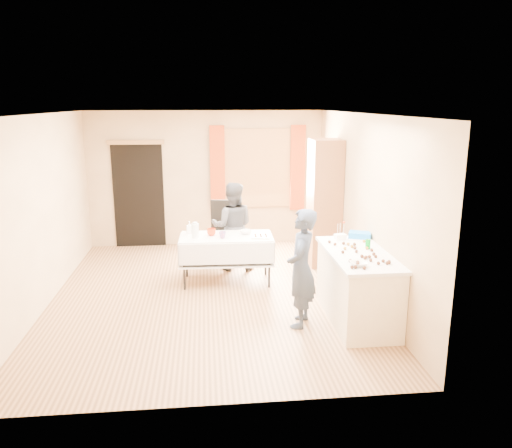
{
  "coord_description": "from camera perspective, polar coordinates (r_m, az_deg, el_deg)",
  "views": [
    {
      "loc": [
        -0.03,
        -6.89,
        2.76
      ],
      "look_at": [
        0.69,
        0.0,
        1.06
      ],
      "focal_mm": 35.0,
      "sensor_mm": 36.0,
      "label": 1
    }
  ],
  "objects": [
    {
      "name": "bottle",
      "position": [
        7.87,
        -7.62,
        -0.38
      ],
      "size": [
        0.11,
        0.12,
        0.19
      ],
      "primitive_type": "imported",
      "rotation": [
        0.0,
        0.0,
        0.16
      ],
      "color": "white",
      "rests_on": "party_table"
    },
    {
      "name": "party_table",
      "position": [
        7.78,
        -3.39,
        -3.52
      ],
      "size": [
        1.46,
        0.78,
        0.75
      ],
      "rotation": [
        0.0,
        0.0,
        -0.03
      ],
      "color": "black",
      "rests_on": "floor"
    },
    {
      "name": "window_frame",
      "position": [
        9.75,
        0.18,
        6.4
      ],
      "size": [
        1.32,
        0.06,
        1.52
      ],
      "primitive_type": "cube",
      "color": "olive",
      "rests_on": "wall_back"
    },
    {
      "name": "small_bowl",
      "position": [
        7.8,
        -1.2,
        -0.91
      ],
      "size": [
        0.23,
        0.23,
        0.06
      ],
      "primitive_type": "imported",
      "rotation": [
        0.0,
        0.0,
        -0.13
      ],
      "color": "white",
      "rests_on": "party_table"
    },
    {
      "name": "mixing_bowl",
      "position": [
        5.91,
        11.64,
        -4.48
      ],
      "size": [
        0.24,
        0.24,
        0.05
      ],
      "primitive_type": "imported",
      "rotation": [
        0.0,
        0.0,
        0.11
      ],
      "color": "white",
      "rests_on": "counter"
    },
    {
      "name": "pastry_tray",
      "position": [
        7.58,
        0.55,
        -1.49
      ],
      "size": [
        0.31,
        0.25,
        0.02
      ],
      "primitive_type": "cube",
      "rotation": [
        0.0,
        0.0,
        -0.19
      ],
      "color": "white",
      "rests_on": "party_table"
    },
    {
      "name": "curtain_right",
      "position": [
        9.81,
        4.78,
        6.4
      ],
      "size": [
        0.28,
        0.06,
        1.65
      ],
      "primitive_type": "cube",
      "color": "#A43611",
      "rests_on": "wall_back"
    },
    {
      "name": "floor",
      "position": [
        7.43,
        -5.32,
        -8.14
      ],
      "size": [
        4.5,
        5.5,
        0.02
      ],
      "primitive_type": "cube",
      "color": "#9E7047",
      "rests_on": "ground"
    },
    {
      "name": "window_pane",
      "position": [
        9.73,
        0.19,
        6.38
      ],
      "size": [
        1.2,
        0.02,
        1.4
      ],
      "primitive_type": "cube",
      "color": "white",
      "rests_on": "wall_back"
    },
    {
      "name": "doorway",
      "position": [
        9.86,
        -13.25,
        3.17
      ],
      "size": [
        0.95,
        0.04,
        2.0
      ],
      "primitive_type": "cube",
      "color": "black",
      "rests_on": "floor"
    },
    {
      "name": "foam_block",
      "position": [
        6.96,
        9.6,
        -1.46
      ],
      "size": [
        0.17,
        0.13,
        0.08
      ],
      "primitive_type": "cube",
      "rotation": [
        0.0,
        0.0,
        0.22
      ],
      "color": "white",
      "rests_on": "counter"
    },
    {
      "name": "curtain_left",
      "position": [
        9.65,
        -4.42,
        6.28
      ],
      "size": [
        0.28,
        0.06,
        1.65
      ],
      "primitive_type": "cube",
      "color": "#A43611",
      "rests_on": "wall_back"
    },
    {
      "name": "soda_can",
      "position": [
        6.61,
        12.67,
        -2.25
      ],
      "size": [
        0.09,
        0.09,
        0.12
      ],
      "primitive_type": "cylinder",
      "rotation": [
        0.0,
        0.0,
        -0.42
      ],
      "color": "#00921B",
      "rests_on": "counter"
    },
    {
      "name": "wall_right",
      "position": [
        7.41,
        12.21,
        2.13
      ],
      "size": [
        0.02,
        5.5,
        2.6
      ],
      "primitive_type": "cube",
      "color": "tan",
      "rests_on": "floor"
    },
    {
      "name": "cup_rainbow",
      "position": [
        7.55,
        -3.86,
        -1.26
      ],
      "size": [
        0.16,
        0.16,
        0.1
      ],
      "primitive_type": "imported",
      "rotation": [
        0.0,
        0.0,
        0.22
      ],
      "color": "red",
      "rests_on": "party_table"
    },
    {
      "name": "ceiling",
      "position": [
        6.89,
        -5.82,
        12.5
      ],
      "size": [
        4.5,
        5.5,
        0.02
      ],
      "primitive_type": "cube",
      "color": "white",
      "rests_on": "floor"
    },
    {
      "name": "cup_red",
      "position": [
        7.72,
        -5.12,
        -0.93
      ],
      "size": [
        0.2,
        0.2,
        0.11
      ],
      "primitive_type": "imported",
      "rotation": [
        0.0,
        0.0,
        -0.25
      ],
      "color": "#C12D07",
      "rests_on": "party_table"
    },
    {
      "name": "wall_front",
      "position": [
        4.38,
        -5.22,
        -5.73
      ],
      "size": [
        4.5,
        0.02,
        2.6
      ],
      "primitive_type": "cube",
      "color": "tan",
      "rests_on": "floor"
    },
    {
      "name": "cabinet",
      "position": [
        8.58,
        7.81,
        2.39
      ],
      "size": [
        0.5,
        0.6,
        2.16
      ],
      "primitive_type": "cube",
      "color": "brown",
      "rests_on": "floor"
    },
    {
      "name": "door_lintel",
      "position": [
        9.7,
        -13.61,
        9.07
      ],
      "size": [
        1.05,
        0.06,
        0.08
      ],
      "primitive_type": "cube",
      "color": "olive",
      "rests_on": "wall_back"
    },
    {
      "name": "wall_back",
      "position": [
        9.76,
        -5.71,
        5.15
      ],
      "size": [
        4.5,
        0.02,
        2.6
      ],
      "primitive_type": "cube",
      "color": "tan",
      "rests_on": "floor"
    },
    {
      "name": "woman",
      "position": [
        8.31,
        -2.7,
        -0.27
      ],
      "size": [
        0.85,
        0.73,
        1.48
      ],
      "primitive_type": "imported",
      "rotation": [
        0.0,
        0.0,
        3.02
      ],
      "color": "black",
      "rests_on": "floor"
    },
    {
      "name": "counter",
      "position": [
        6.59,
        11.51,
        -6.99
      ],
      "size": [
        0.76,
        1.61,
        0.91
      ],
      "color": "beige",
      "rests_on": "floor"
    },
    {
      "name": "blue_basket",
      "position": [
        7.11,
        11.79,
        -1.23
      ],
      "size": [
        0.35,
        0.3,
        0.08
      ],
      "primitive_type": "cube",
      "rotation": [
        0.0,
        0.0,
        -0.39
      ],
      "color": "#137BEC",
      "rests_on": "counter"
    },
    {
      "name": "chair",
      "position": [
        8.7,
        -3.77,
        -2.44
      ],
      "size": [
        0.51,
        0.51,
        1.1
      ],
      "rotation": [
        0.0,
        0.0,
        -0.14
      ],
      "color": "black",
      "rests_on": "floor"
    },
    {
      "name": "girl",
      "position": [
        6.23,
        5.2,
        -5.06
      ],
      "size": [
        0.77,
        0.7,
        1.5
      ],
      "primitive_type": "imported",
      "rotation": [
        0.0,
        0.0,
        -1.91
      ],
      "color": "#242F46",
      "rests_on": "floor"
    },
    {
      "name": "cake_balls",
      "position": [
        6.29,
        11.92,
        -3.42
      ],
      "size": [
        0.54,
        1.15,
        0.04
      ],
      "color": "#3F2314",
      "rests_on": "counter"
    },
    {
      "name": "pitcher",
      "position": [
        7.59,
        -6.96,
        -0.78
      ],
      "size": [
        0.12,
        0.12,
        0.22
      ],
      "primitive_type": "cylinder",
      "rotation": [
        0.0,
        0.0,
        -0.11
      ],
      "color": "silver",
      "rests_on": "party_table"
    },
    {
      "name": "wall_left",
      "position": [
        7.39,
        -23.37,
        1.27
      ],
      "size": [
        0.02,
        5.5,
        2.6
      ],
      "primitive_type": "cube",
      "color": "tan",
      "rests_on": "floor"
    }
  ]
}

